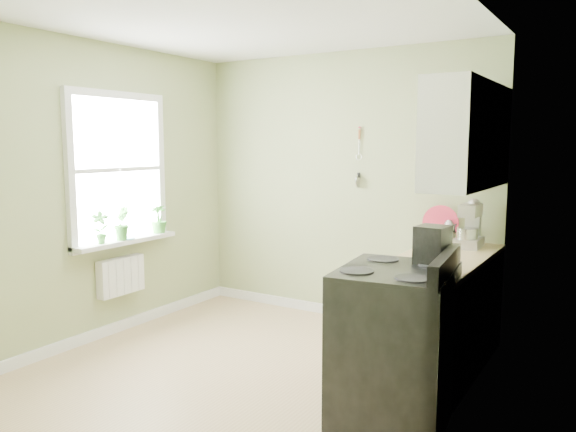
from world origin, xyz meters
The scene contains 21 objects.
floor centered at (0.00, 0.00, -0.01)m, with size 3.20×3.60×0.02m, color tan.
ceiling centered at (0.00, 0.00, 2.71)m, with size 3.20×3.60×0.02m, color white.
wall_back centered at (0.00, 1.81, 1.35)m, with size 3.20×0.02×2.70m, color #A0AA74.
wall_left centered at (-1.61, 0.00, 1.35)m, with size 0.02×3.60×2.70m, color #A0AA74.
wall_right centered at (1.61, 0.00, 1.35)m, with size 0.02×3.60×2.70m, color #A0AA74.
base_cabinets centered at (1.30, 1.00, 0.43)m, with size 0.60×1.60×0.87m, color white.
countertop centered at (1.29, 1.00, 0.89)m, with size 0.64×1.60×0.04m, color #DBBB86.
upper_cabinets centered at (1.43, 1.10, 1.85)m, with size 0.35×1.40×0.80m, color white.
window centered at (-1.58, 0.30, 1.55)m, with size 0.06×1.14×1.44m.
window_sill centered at (-1.51, 0.30, 0.88)m, with size 0.18×1.14×0.04m, color white.
radiator centered at (-1.54, 0.25, 0.55)m, with size 0.12×0.50×0.35m, color white.
wall_utensils centered at (0.20, 1.78, 1.56)m, with size 0.02×0.14×0.58m.
stove centered at (1.28, 0.03, 0.51)m, with size 0.80×0.89×1.12m.
stand_mixer centered at (1.36, 1.52, 1.08)m, with size 0.21×0.35×0.41m.
kettle centered at (1.13, 1.72, 1.01)m, with size 0.19×0.11×0.19m.
coffee_maker centered at (1.42, 0.30, 1.07)m, with size 0.21×0.23×0.34m.
red_tray centered at (1.05, 1.72, 1.07)m, with size 0.32×0.32×0.02m, color #CB2A46.
jar centered at (1.21, 0.77, 0.95)m, with size 0.08×0.08×0.09m.
plant_a centered at (-1.50, 0.00, 1.05)m, with size 0.16×0.11×0.30m, color #347C29.
plant_b centered at (-1.50, 0.24, 1.06)m, with size 0.17×0.14×0.31m, color #347C29.
plant_c centered at (-1.50, 0.73, 1.04)m, with size 0.16×0.16×0.28m, color #347C29.
Camera 1 is at (2.53, -3.33, 1.79)m, focal length 35.00 mm.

